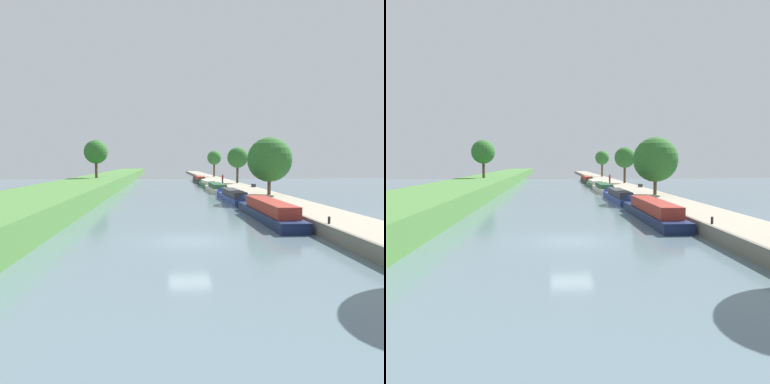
% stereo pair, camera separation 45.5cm
% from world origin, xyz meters
% --- Properties ---
extents(ground_plane, '(160.00, 160.00, 0.00)m').
position_xyz_m(ground_plane, '(0.00, 0.00, 0.00)').
color(ground_plane, slate).
extents(right_towpath, '(4.43, 260.00, 0.86)m').
position_xyz_m(right_towpath, '(10.80, 0.00, 0.43)').
color(right_towpath, '#9E937F').
rests_on(right_towpath, ground_plane).
extents(stone_quay, '(0.25, 260.00, 0.91)m').
position_xyz_m(stone_quay, '(8.46, 0.00, 0.45)').
color(stone_quay, '#6B665B').
rests_on(stone_quay, ground_plane).
extents(narrowboat_navy, '(2.06, 14.61, 2.25)m').
position_xyz_m(narrowboat_navy, '(7.02, 8.44, 0.68)').
color(narrowboat_navy, '#141E42').
rests_on(narrowboat_navy, ground_plane).
extents(narrowboat_blue, '(1.84, 13.08, 1.92)m').
position_xyz_m(narrowboat_blue, '(7.02, 23.39, 0.55)').
color(narrowboat_blue, '#283D93').
rests_on(narrowboat_blue, ground_plane).
extents(narrowboat_cream, '(2.18, 12.15, 2.07)m').
position_xyz_m(narrowboat_cream, '(7.02, 37.12, 0.54)').
color(narrowboat_cream, beige).
rests_on(narrowboat_cream, ground_plane).
extents(narrowboat_green, '(2.11, 12.56, 2.01)m').
position_xyz_m(narrowboat_green, '(7.13, 49.73, 0.49)').
color(narrowboat_green, '#1E6033').
rests_on(narrowboat_green, ground_plane).
extents(narrowboat_black, '(1.86, 14.44, 2.01)m').
position_xyz_m(narrowboat_black, '(7.00, 63.35, 0.59)').
color(narrowboat_black, black).
rests_on(narrowboat_black, ground_plane).
extents(tree_rightbank_midnear, '(5.28, 5.28, 6.79)m').
position_xyz_m(tree_rightbank_midnear, '(11.07, 21.14, 5.00)').
color(tree_rightbank_midnear, brown).
rests_on(tree_rightbank_midnear, right_towpath).
extents(tree_rightbank_midfar, '(3.78, 3.78, 6.53)m').
position_xyz_m(tree_rightbank_midfar, '(12.20, 45.05, 5.46)').
color(tree_rightbank_midfar, '#4C3828').
rests_on(tree_rightbank_midfar, right_towpath).
extents(tree_rightbank_far, '(3.64, 3.64, 6.72)m').
position_xyz_m(tree_rightbank_far, '(12.03, 73.95, 5.70)').
color(tree_rightbank_far, brown).
rests_on(tree_rightbank_far, right_towpath).
extents(tree_leftbank_downstream, '(4.09, 4.09, 6.57)m').
position_xyz_m(tree_leftbank_downstream, '(-12.95, 43.71, 6.42)').
color(tree_leftbank_downstream, '#4C3828').
rests_on(tree_leftbank_downstream, left_grassy_bank).
extents(person_walking, '(0.34, 0.34, 1.66)m').
position_xyz_m(person_walking, '(9.33, 44.26, 1.73)').
color(person_walking, '#282D42').
rests_on(person_walking, right_towpath).
extents(mooring_bollard_near, '(0.16, 0.16, 0.45)m').
position_xyz_m(mooring_bollard_near, '(8.89, 0.59, 1.08)').
color(mooring_bollard_near, black).
rests_on(mooring_bollard_near, right_towpath).
extents(mooring_bollard_far, '(0.16, 0.16, 0.45)m').
position_xyz_m(mooring_bollard_far, '(8.89, 69.85, 1.08)').
color(mooring_bollard_far, black).
rests_on(mooring_bollard_far, right_towpath).
extents(park_bench, '(0.44, 1.50, 0.47)m').
position_xyz_m(park_bench, '(12.57, 34.48, 1.20)').
color(park_bench, '#333338').
rests_on(park_bench, right_towpath).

